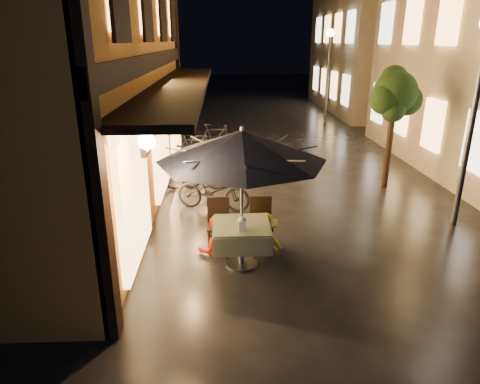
{
  "coord_description": "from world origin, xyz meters",
  "views": [
    {
      "loc": [
        -2.0,
        -6.23,
        3.74
      ],
      "look_at": [
        -1.66,
        1.04,
        1.15
      ],
      "focal_mm": 32.0,
      "sensor_mm": 36.0,
      "label": 1
    }
  ],
  "objects_px": {
    "person_yellow": "(264,215)",
    "bicycle_0": "(213,190)",
    "cafe_table": "(242,234)",
    "streetlamp_near": "(479,85)",
    "person_orange": "(214,217)",
    "table_lantern": "(242,222)",
    "patio_umbrella": "(242,146)"
  },
  "relations": [
    {
      "from": "person_orange",
      "to": "bicycle_0",
      "type": "relative_size",
      "value": 0.78
    },
    {
      "from": "table_lantern",
      "to": "streetlamp_near",
      "type": "bearing_deg",
      "value": 21.13
    },
    {
      "from": "streetlamp_near",
      "to": "person_orange",
      "type": "relative_size",
      "value": 3.11
    },
    {
      "from": "person_yellow",
      "to": "cafe_table",
      "type": "bearing_deg",
      "value": 31.27
    },
    {
      "from": "table_lantern",
      "to": "bicycle_0",
      "type": "relative_size",
      "value": 0.14
    },
    {
      "from": "table_lantern",
      "to": "person_orange",
      "type": "relative_size",
      "value": 0.18
    },
    {
      "from": "cafe_table",
      "to": "person_yellow",
      "type": "height_order",
      "value": "person_yellow"
    },
    {
      "from": "person_yellow",
      "to": "table_lantern",
      "type": "bearing_deg",
      "value": 41.17
    },
    {
      "from": "streetlamp_near",
      "to": "bicycle_0",
      "type": "height_order",
      "value": "streetlamp_near"
    },
    {
      "from": "patio_umbrella",
      "to": "streetlamp_near",
      "type": "bearing_deg",
      "value": 18.55
    },
    {
      "from": "streetlamp_near",
      "to": "cafe_table",
      "type": "distance_m",
      "value": 5.44
    },
    {
      "from": "streetlamp_near",
      "to": "patio_umbrella",
      "type": "bearing_deg",
      "value": -161.45
    },
    {
      "from": "person_orange",
      "to": "person_yellow",
      "type": "relative_size",
      "value": 0.94
    },
    {
      "from": "cafe_table",
      "to": "bicycle_0",
      "type": "distance_m",
      "value": 2.72
    },
    {
      "from": "table_lantern",
      "to": "person_orange",
      "type": "distance_m",
      "value": 0.95
    },
    {
      "from": "streetlamp_near",
      "to": "bicycle_0",
      "type": "xyz_separation_m",
      "value": [
        -5.19,
        1.1,
        -2.46
      ]
    },
    {
      "from": "streetlamp_near",
      "to": "table_lantern",
      "type": "bearing_deg",
      "value": -158.87
    },
    {
      "from": "streetlamp_near",
      "to": "cafe_table",
      "type": "relative_size",
      "value": 4.27
    },
    {
      "from": "streetlamp_near",
      "to": "patio_umbrella",
      "type": "relative_size",
      "value": 1.51
    },
    {
      "from": "person_yellow",
      "to": "streetlamp_near",
      "type": "bearing_deg",
      "value": 174.35
    },
    {
      "from": "streetlamp_near",
      "to": "person_orange",
      "type": "bearing_deg",
      "value": -168.82
    },
    {
      "from": "streetlamp_near",
      "to": "table_lantern",
      "type": "relative_size",
      "value": 16.92
    },
    {
      "from": "person_yellow",
      "to": "bicycle_0",
      "type": "relative_size",
      "value": 0.83
    },
    {
      "from": "cafe_table",
      "to": "person_orange",
      "type": "xyz_separation_m",
      "value": [
        -0.47,
        0.55,
        0.09
      ]
    },
    {
      "from": "cafe_table",
      "to": "patio_umbrella",
      "type": "bearing_deg",
      "value": -9.46
    },
    {
      "from": "person_yellow",
      "to": "bicycle_0",
      "type": "xyz_separation_m",
      "value": [
        -0.96,
        2.14,
        -0.27
      ]
    },
    {
      "from": "cafe_table",
      "to": "patio_umbrella",
      "type": "distance_m",
      "value": 1.56
    },
    {
      "from": "streetlamp_near",
      "to": "patio_umbrella",
      "type": "distance_m",
      "value": 4.98
    },
    {
      "from": "patio_umbrella",
      "to": "person_yellow",
      "type": "height_order",
      "value": "patio_umbrella"
    },
    {
      "from": "person_orange",
      "to": "person_yellow",
      "type": "bearing_deg",
      "value": 164.11
    },
    {
      "from": "cafe_table",
      "to": "bicycle_0",
      "type": "bearing_deg",
      "value": 101.27
    },
    {
      "from": "patio_umbrella",
      "to": "table_lantern",
      "type": "bearing_deg",
      "value": -90.0
    }
  ]
}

